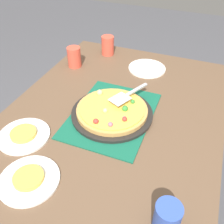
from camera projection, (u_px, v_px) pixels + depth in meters
The scene contains 14 objects.
ground_plane at pixel (112, 202), 1.67m from camera, with size 8.00×8.00×0.00m, color #4C4C51.
dining_table at pixel (112, 132), 1.27m from camera, with size 1.40×1.00×0.75m.
placemat at pixel (112, 115), 1.19m from camera, with size 0.48×0.36×0.01m, color #145B42.
pizza_pan at pixel (112, 113), 1.19m from camera, with size 0.38×0.38×0.01m, color black.
pizza at pixel (112, 110), 1.17m from camera, with size 0.33×0.33×0.05m.
plate_near_left at pixel (29, 180), 0.91m from camera, with size 0.22×0.22×0.01m, color white.
plate_far_right at pixel (24, 136), 1.09m from camera, with size 0.22×0.22×0.01m, color white.
plate_side at pixel (147, 68), 1.52m from camera, with size 0.22×0.22×0.01m, color white.
served_slice_left at pixel (28, 178), 0.90m from camera, with size 0.11×0.11×0.02m, color #EAB747.
served_slice_right at pixel (23, 133), 1.08m from camera, with size 0.11×0.11×0.02m, color #EAB747.
cup_near at pixel (108, 45), 1.64m from camera, with size 0.08×0.08×0.12m, color #E04C38.
cup_far at pixel (74, 57), 1.52m from camera, with size 0.08×0.08×0.12m, color #E04C38.
cup_corner at pixel (167, 219), 0.74m from camera, with size 0.08×0.08×0.12m, color #3351AD.
pizza_server at pixel (127, 95), 1.20m from camera, with size 0.23×0.14×0.01m.
Camera 1 is at (0.85, 0.34, 1.52)m, focal length 40.81 mm.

